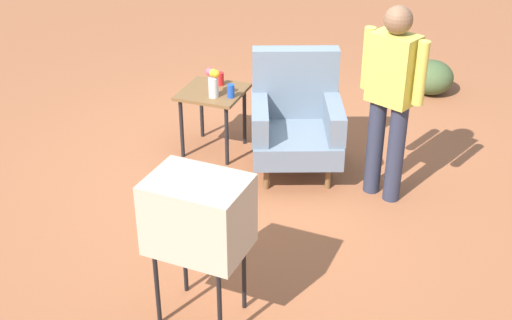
% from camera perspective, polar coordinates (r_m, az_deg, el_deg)
% --- Properties ---
extents(ground_plane, '(60.00, 60.00, 0.00)m').
position_cam_1_polar(ground_plane, '(6.25, 0.83, -0.88)').
color(ground_plane, '#A05B38').
extents(armchair, '(0.99, 1.00, 1.06)m').
position_cam_1_polar(armchair, '(6.09, 3.31, 3.50)').
color(armchair, brown).
rests_on(armchair, ground).
extents(side_table, '(0.56, 0.56, 0.61)m').
position_cam_1_polar(side_table, '(6.39, -3.58, 5.01)').
color(side_table, black).
rests_on(side_table, ground).
extents(tv_on_stand, '(0.63, 0.48, 1.03)m').
position_cam_1_polar(tv_on_stand, '(4.22, -4.79, -4.60)').
color(tv_on_stand, black).
rests_on(tv_on_stand, ground).
extents(person_standing, '(0.53, 0.34, 1.64)m').
position_cam_1_polar(person_standing, '(5.57, 11.09, 5.46)').
color(person_standing, '#2D3347').
rests_on(person_standing, ground).
extents(soda_can_blue, '(0.07, 0.07, 0.12)m').
position_cam_1_polar(soda_can_blue, '(6.18, -2.10, 5.72)').
color(soda_can_blue, blue).
rests_on(soda_can_blue, side_table).
extents(soda_can_red, '(0.07, 0.07, 0.12)m').
position_cam_1_polar(soda_can_red, '(6.45, -2.96, 6.72)').
color(soda_can_red, red).
rests_on(soda_can_red, side_table).
extents(flower_vase, '(0.15, 0.10, 0.27)m').
position_cam_1_polar(flower_vase, '(6.16, -3.56, 6.49)').
color(flower_vase, silver).
rests_on(flower_vase, side_table).
extents(shrub_far, '(0.49, 0.49, 0.38)m').
position_cam_1_polar(shrub_far, '(8.01, 14.27, 6.64)').
color(shrub_far, '#475B33').
rests_on(shrub_far, ground).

